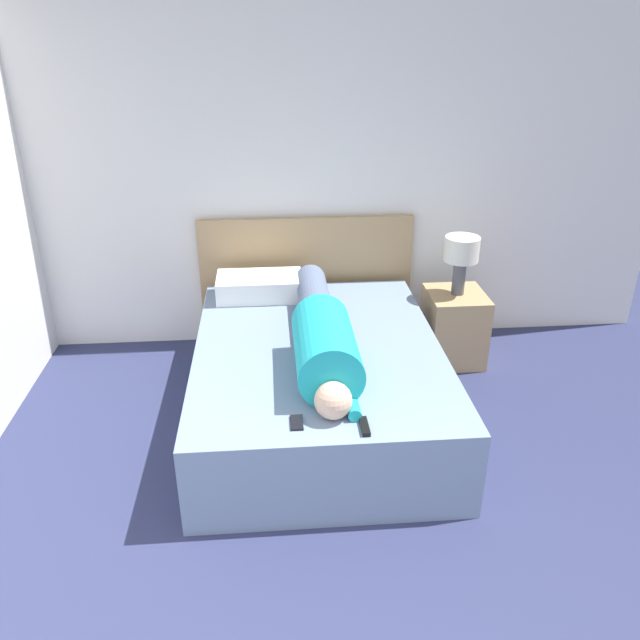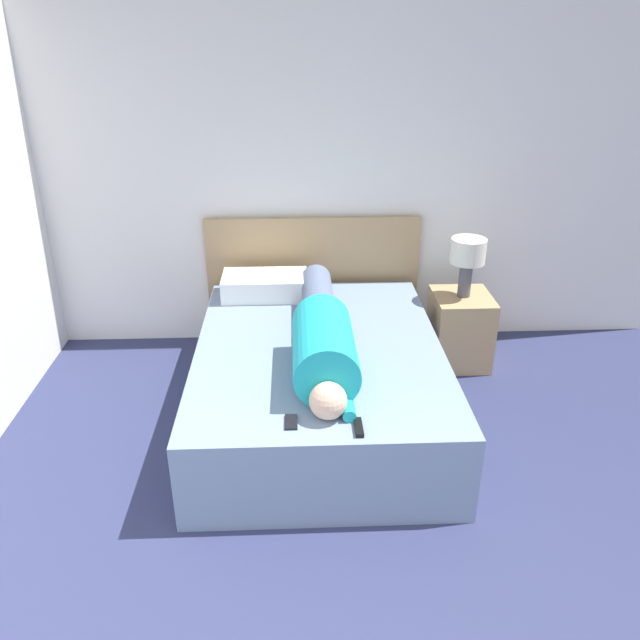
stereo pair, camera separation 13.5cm
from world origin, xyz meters
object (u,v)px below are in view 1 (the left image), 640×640
nightstand (454,327)px  person_lying (322,335)px  bed (318,381)px  pillow_near_headboard (260,286)px  tv_remote (365,426)px  cell_phone (297,423)px  table_lamp (461,254)px

nightstand → person_lying: size_ratio=0.31×
bed → pillow_near_headboard: 0.95m
tv_remote → cell_phone: size_ratio=1.15×
bed → cell_phone: bearing=-101.9°
bed → pillow_near_headboard: bearing=114.4°
table_lamp → bed: bearing=-148.1°
pillow_near_headboard → tv_remote: 1.80m
nightstand → cell_phone: (-1.27, -1.52, 0.25)m
nightstand → tv_remote: nightstand is taller
table_lamp → tv_remote: size_ratio=2.92×
table_lamp → tv_remote: 1.87m
person_lying → cell_phone: size_ratio=13.54×
tv_remote → cell_phone: bearing=168.2°
pillow_near_headboard → cell_phone: 1.67m
table_lamp → cell_phone: (-1.27, -1.52, -0.33)m
tv_remote → bed: bearing=100.0°
pillow_near_headboard → cell_phone: pillow_near_headboard is taller
table_lamp → person_lying: (-1.08, -0.84, -0.19)m
tv_remote → nightstand: bearing=59.7°
person_lying → cell_phone: (-0.19, -0.68, -0.15)m
bed → person_lying: person_lying is taller
pillow_near_headboard → table_lamp: bearing=-5.1°
bed → cell_phone: (-0.18, -0.84, 0.27)m
tv_remote → cell_phone: (-0.34, 0.07, -0.01)m
bed → tv_remote: size_ratio=13.85×
table_lamp → cell_phone: 2.01m
person_lying → pillow_near_headboard: person_lying is taller
nightstand → tv_remote: size_ratio=3.65×
bed → nightstand: 1.29m
cell_phone → bed: bearing=78.1°
nightstand → table_lamp: 0.59m
nightstand → table_lamp: bearing=90.0°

